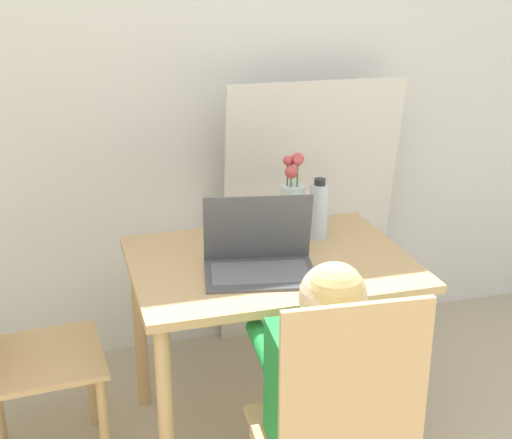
# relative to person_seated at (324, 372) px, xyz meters

# --- Properties ---
(wall_back) EXTENTS (6.40, 0.05, 2.50)m
(wall_back) POSITION_rel_person_seated_xyz_m (-0.12, 1.37, 0.63)
(wall_back) COLOR silver
(wall_back) RESTS_ON ground_plane
(dining_table) EXTENTS (0.97, 0.72, 0.72)m
(dining_table) POSITION_rel_person_seated_xyz_m (0.02, 0.58, -0.00)
(dining_table) COLOR tan
(dining_table) RESTS_ON ground_plane
(person_seated) EXTENTS (0.36, 0.44, 0.98)m
(person_seated) POSITION_rel_person_seated_xyz_m (0.00, 0.00, 0.00)
(person_seated) COLOR #1E8438
(person_seated) RESTS_ON ground_plane
(laptop) EXTENTS (0.41, 0.32, 0.26)m
(laptop) POSITION_rel_person_seated_xyz_m (-0.04, 0.50, 0.16)
(laptop) COLOR #4C4C51
(laptop) RESTS_ON dining_table
(flower_vase) EXTENTS (0.09, 0.09, 0.31)m
(flower_vase) POSITION_rel_person_seated_xyz_m (0.18, 0.81, 0.23)
(flower_vase) COLOR silver
(flower_vase) RESTS_ON dining_table
(water_bottle) EXTENTS (0.07, 0.07, 0.23)m
(water_bottle) POSITION_rel_person_seated_xyz_m (0.25, 0.72, 0.21)
(water_bottle) COLOR silver
(water_bottle) RESTS_ON dining_table
(cardboard_panel) EXTENTS (0.79, 0.19, 1.23)m
(cardboard_panel) POSITION_rel_person_seated_xyz_m (0.40, 1.23, -0.00)
(cardboard_panel) COLOR silver
(cardboard_panel) RESTS_ON ground_plane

